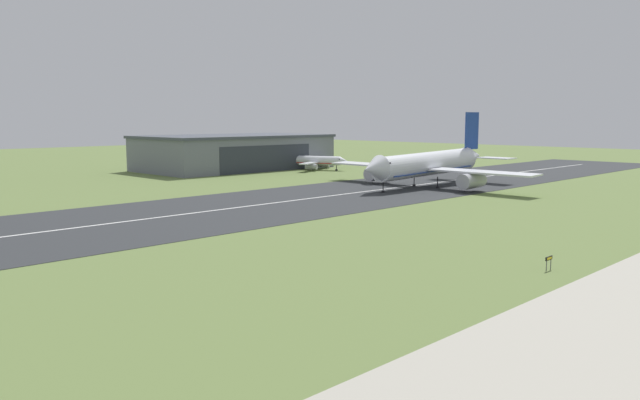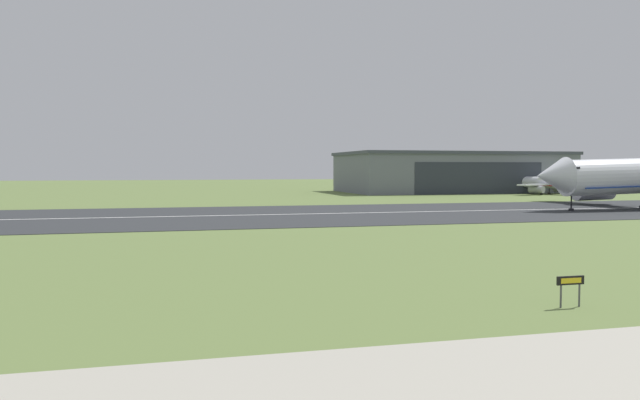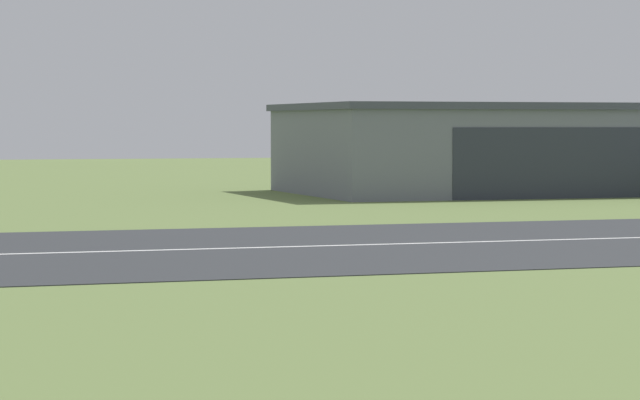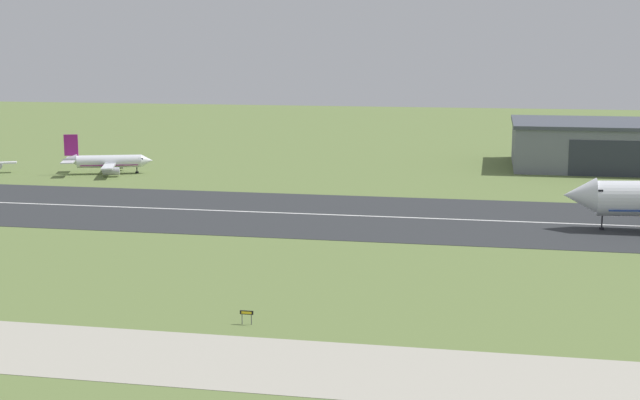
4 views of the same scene
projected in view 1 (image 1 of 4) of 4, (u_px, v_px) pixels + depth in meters
ground_plane at (297, 290)px, 64.72m from camera, size 684.12×684.12×0.00m
runway_strip at (78, 228)px, 101.40m from camera, size 444.12×43.41×0.06m
runway_centreline at (78, 227)px, 101.39m from camera, size 399.71×0.70×0.01m
taxiway_road at (544, 359)px, 45.95m from camera, size 333.09×15.42×0.05m
hangar_building at (235, 152)px, 219.52m from camera, size 65.44×35.84×11.97m
airplane_landing at (427, 165)px, 161.59m from camera, size 50.75×60.96×19.44m
airplane_parked_east at (314, 161)px, 216.04m from camera, size 23.04×25.21×10.15m
runway_sign at (549, 260)px, 72.94m from camera, size 1.59×0.13×1.65m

